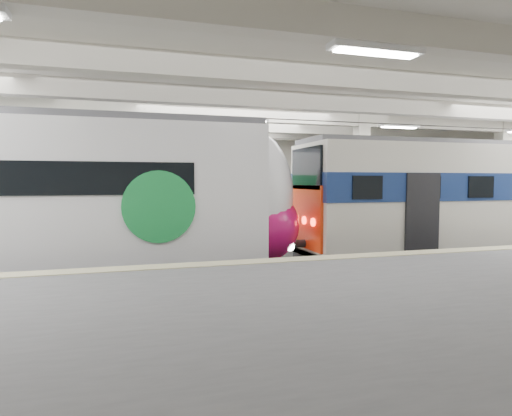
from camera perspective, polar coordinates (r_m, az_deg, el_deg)
name	(u,v)px	position (r m, az deg, el deg)	size (l,w,h in m)	color
station_hall	(284,166)	(11.04, 3.70, 5.60)	(36.00, 24.00, 5.75)	black
modern_emu	(64,205)	(12.23, -24.21, 0.36)	(14.15, 2.92, 4.55)	white
older_rer	(471,200)	(16.61, 26.77, 0.91)	(12.54, 2.77, 4.18)	beige
far_train	(74,199)	(17.73, -23.04, 1.10)	(13.12, 2.97, 4.21)	white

